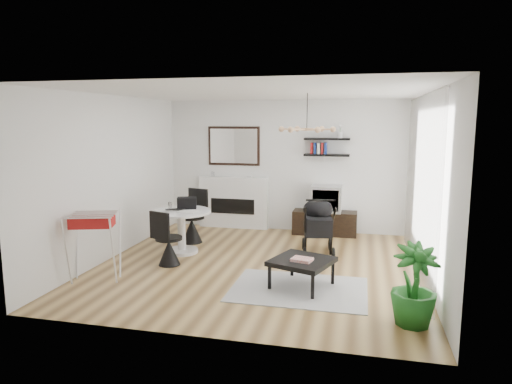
% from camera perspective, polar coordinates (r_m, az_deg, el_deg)
% --- Properties ---
extents(floor, '(5.00, 5.00, 0.00)m').
position_cam_1_polar(floor, '(7.35, 0.30, -9.17)').
color(floor, brown).
rests_on(floor, ground).
extents(ceiling, '(5.00, 5.00, 0.00)m').
position_cam_1_polar(ceiling, '(7.00, 0.32, 12.33)').
color(ceiling, white).
rests_on(ceiling, wall_back).
extents(wall_back, '(5.00, 0.00, 5.00)m').
position_cam_1_polar(wall_back, '(9.49, 3.68, 3.27)').
color(wall_back, white).
rests_on(wall_back, floor).
extents(wall_left, '(0.00, 5.00, 5.00)m').
position_cam_1_polar(wall_left, '(7.98, -17.48, 1.80)').
color(wall_left, white).
rests_on(wall_left, floor).
extents(wall_right, '(0.00, 5.00, 5.00)m').
position_cam_1_polar(wall_right, '(6.94, 20.87, 0.60)').
color(wall_right, white).
rests_on(wall_right, floor).
extents(sheer_curtain, '(0.04, 3.60, 2.60)m').
position_cam_1_polar(sheer_curtain, '(7.12, 19.86, 0.85)').
color(sheer_curtain, white).
rests_on(sheer_curtain, wall_right).
extents(fireplace, '(1.50, 0.17, 2.16)m').
position_cam_1_polar(fireplace, '(9.74, -2.83, -0.52)').
color(fireplace, white).
rests_on(fireplace, floor).
extents(shelf_lower, '(0.90, 0.25, 0.04)m').
position_cam_1_polar(shelf_lower, '(9.23, 8.83, 4.58)').
color(shelf_lower, black).
rests_on(shelf_lower, wall_back).
extents(shelf_upper, '(0.90, 0.25, 0.04)m').
position_cam_1_polar(shelf_upper, '(9.22, 8.87, 6.57)').
color(shelf_upper, black).
rests_on(shelf_upper, wall_back).
extents(pendant_lamp, '(0.90, 0.90, 0.10)m').
position_cam_1_polar(pendant_lamp, '(7.16, 6.37, 7.80)').
color(pendant_lamp, tan).
rests_on(pendant_lamp, ceiling).
extents(tv_console, '(1.27, 0.44, 0.48)m').
position_cam_1_polar(tv_console, '(9.33, 8.58, -3.82)').
color(tv_console, black).
rests_on(tv_console, floor).
extents(crt_tv, '(0.60, 0.52, 0.52)m').
position_cam_1_polar(crt_tv, '(9.23, 8.80, -0.81)').
color(crt_tv, silver).
rests_on(crt_tv, tv_console).
extents(dining_table, '(1.03, 1.03, 0.75)m').
position_cam_1_polar(dining_table, '(8.02, -9.30, -4.08)').
color(dining_table, white).
rests_on(dining_table, floor).
extents(laptop, '(0.39, 0.36, 0.03)m').
position_cam_1_polar(laptop, '(7.94, -10.01, -2.25)').
color(laptop, black).
rests_on(laptop, dining_table).
extents(black_bag, '(0.38, 0.30, 0.20)m').
position_cam_1_polar(black_bag, '(8.11, -8.63, -1.35)').
color(black_bag, black).
rests_on(black_bag, dining_table).
extents(newspaper, '(0.32, 0.27, 0.01)m').
position_cam_1_polar(newspaper, '(7.83, -8.52, -2.43)').
color(newspaper, silver).
rests_on(newspaper, dining_table).
extents(drinking_glass, '(0.06, 0.06, 0.10)m').
position_cam_1_polar(drinking_glass, '(8.21, -10.71, -1.62)').
color(drinking_glass, white).
rests_on(drinking_glass, dining_table).
extents(chair_far, '(0.51, 0.53, 1.00)m').
position_cam_1_polar(chair_far, '(8.71, -7.94, -4.21)').
color(chair_far, black).
rests_on(chair_far, floor).
extents(chair_near, '(0.47, 0.48, 0.89)m').
position_cam_1_polar(chair_near, '(7.43, -10.92, -6.87)').
color(chair_near, black).
rests_on(chair_near, floor).
extents(drying_rack, '(0.82, 0.80, 1.00)m').
position_cam_1_polar(drying_rack, '(6.94, -19.53, -6.29)').
color(drying_rack, white).
rests_on(drying_rack, floor).
extents(stroller, '(0.65, 0.90, 1.05)m').
position_cam_1_polar(stroller, '(7.96, 7.77, -4.48)').
color(stroller, black).
rests_on(stroller, floor).
extents(rug, '(1.83, 1.32, 0.01)m').
position_cam_1_polar(rug, '(6.39, 5.36, -12.00)').
color(rug, gray).
rests_on(rug, floor).
extents(coffee_table, '(0.96, 0.96, 0.39)m').
position_cam_1_polar(coffee_table, '(6.38, 5.76, -8.73)').
color(coffee_table, black).
rests_on(coffee_table, rug).
extents(magazines, '(0.31, 0.27, 0.04)m').
position_cam_1_polar(magazines, '(6.28, 5.77, -8.40)').
color(magazines, '#C73F31').
rests_on(magazines, coffee_table).
extents(potted_plant, '(0.66, 0.66, 0.93)m').
position_cam_1_polar(potted_plant, '(5.49, 19.17, -10.94)').
color(potted_plant, '#1C631D').
rests_on(potted_plant, floor).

